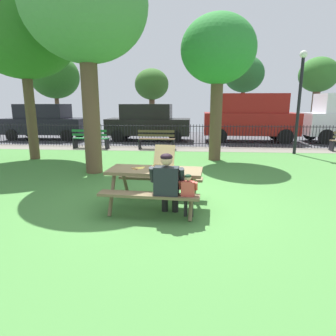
% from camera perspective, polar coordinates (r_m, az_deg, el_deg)
% --- Properties ---
extents(ground, '(28.00, 11.84, 0.02)m').
position_cam_1_polar(ground, '(7.94, 1.53, -2.18)').
color(ground, '#457F3A').
extents(cobblestone_walkway, '(28.00, 1.40, 0.01)m').
position_cam_1_polar(cobblestone_walkway, '(13.05, 2.77, 3.74)').
color(cobblestone_walkway, slate).
extents(street_asphalt, '(28.00, 7.22, 0.01)m').
position_cam_1_polar(street_asphalt, '(17.32, 3.24, 5.95)').
color(street_asphalt, '#424247').
extents(picnic_table_foreground, '(1.91, 1.62, 0.79)m').
position_cam_1_polar(picnic_table_foreground, '(5.66, -2.54, -1.96)').
color(picnic_table_foreground, brown).
rests_on(picnic_table_foreground, ground).
extents(pizza_box_open, '(0.47, 0.56, 0.43)m').
position_cam_1_polar(pizza_box_open, '(5.69, -1.00, 0.98)').
color(pizza_box_open, tan).
rests_on(pizza_box_open, picnic_table_foreground).
extents(pizza_slice_on_table, '(0.27, 0.30, 0.02)m').
position_cam_1_polar(pizza_slice_on_table, '(5.74, -5.80, 0.03)').
color(pizza_slice_on_table, '#E8CC4D').
rests_on(pizza_slice_on_table, picnic_table_foreground).
extents(adult_at_table, '(0.62, 0.61, 1.19)m').
position_cam_1_polar(adult_at_table, '(5.12, -0.13, -2.86)').
color(adult_at_table, black).
rests_on(adult_at_table, ground).
extents(child_at_table, '(0.34, 0.33, 0.84)m').
position_cam_1_polar(child_at_table, '(5.09, 3.96, -4.69)').
color(child_at_table, '#262626').
rests_on(child_at_table, ground).
extents(iron_fence_streetside, '(19.14, 0.03, 1.04)m').
position_cam_1_polar(iron_fence_streetside, '(13.67, 2.89, 6.39)').
color(iron_fence_streetside, black).
rests_on(iron_fence_streetside, ground).
extents(park_bench_left, '(1.63, 0.57, 0.85)m').
position_cam_1_polar(park_bench_left, '(13.62, -14.87, 5.49)').
color(park_bench_left, '#206832').
rests_on(park_bench_left, ground).
extents(park_bench_center, '(1.61, 0.49, 0.85)m').
position_cam_1_polar(park_bench_center, '(12.94, -2.25, 5.54)').
color(park_bench_center, brown).
rests_on(park_bench_center, ground).
extents(lamp_post_walkway, '(0.28, 0.28, 3.94)m').
position_cam_1_polar(lamp_post_walkway, '(12.70, 24.39, 13.34)').
color(lamp_post_walkway, black).
rests_on(lamp_post_walkway, ground).
extents(tree_near_table, '(2.52, 2.52, 4.89)m').
position_cam_1_polar(tree_near_table, '(10.63, 9.78, 21.48)').
color(tree_near_table, brown).
rests_on(tree_near_table, ground).
extents(tree_midground_left, '(3.80, 3.80, 6.24)m').
position_cam_1_polar(tree_midground_left, '(11.96, -26.65, 23.40)').
color(tree_midground_left, brown).
rests_on(tree_midground_left, ground).
extents(tree_midground_right, '(3.34, 3.34, 6.07)m').
position_cam_1_polar(tree_midground_right, '(9.06, -15.88, 28.08)').
color(tree_midground_right, brown).
rests_on(tree_midground_right, ground).
extents(parked_car_far_left, '(4.40, 1.91, 1.94)m').
position_cam_1_polar(parked_car_far_left, '(17.60, -22.83, 8.40)').
color(parked_car_far_left, black).
rests_on(parked_car_far_left, ground).
extents(parked_car_left, '(4.43, 1.97, 1.94)m').
position_cam_1_polar(parked_car_left, '(15.83, -3.91, 8.98)').
color(parked_car_left, black).
rests_on(parked_car_left, ground).
extents(parked_car_center, '(4.75, 2.18, 2.46)m').
position_cam_1_polar(parked_car_center, '(15.93, 15.74, 9.64)').
color(parked_car_center, maroon).
rests_on(parked_car_center, ground).
extents(far_tree_left, '(3.54, 3.54, 5.49)m').
position_cam_1_polar(far_tree_left, '(24.07, -21.23, 16.30)').
color(far_tree_left, brown).
rests_on(far_tree_left, ground).
extents(far_tree_midleft, '(2.44, 2.44, 4.41)m').
position_cam_1_polar(far_tree_midleft, '(21.98, -3.20, 15.87)').
color(far_tree_midleft, brown).
rests_on(far_tree_midleft, ground).
extents(far_tree_center, '(2.78, 2.78, 5.22)m').
position_cam_1_polar(far_tree_center, '(22.13, 14.63, 17.27)').
color(far_tree_center, brown).
rests_on(far_tree_center, ground).
extents(far_tree_midright, '(2.60, 2.60, 5.06)m').
position_cam_1_polar(far_tree_midright, '(23.48, 27.30, 15.65)').
color(far_tree_midright, brown).
rests_on(far_tree_midright, ground).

